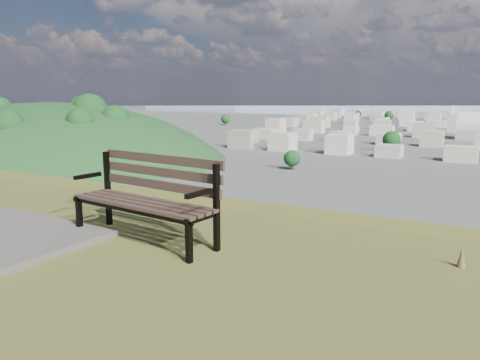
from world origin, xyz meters
The scene contains 4 objects.
park_bench centered at (-0.43, 2.53, 25.48)m, with size 1.67×0.70×0.85m.
green_wooded_hill centered at (-161.02, 131.60, 0.13)m, with size 178.43×142.75×89.22m.
city_trees centered at (-26.39, 319.00, 4.83)m, with size 406.52×387.20×9.98m.
far_hills centered at (-60.92, 1402.93, 25.47)m, with size 2050.00×340.00×60.00m.
Camera 1 is at (2.58, -1.02, 26.46)m, focal length 35.00 mm.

